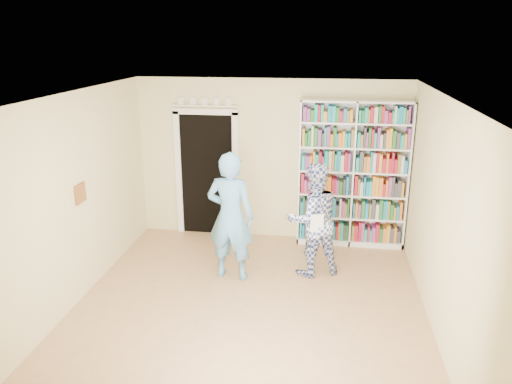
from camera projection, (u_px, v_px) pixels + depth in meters
floor at (248, 309)px, 6.40m from camera, size 5.00×5.00×0.00m
ceiling at (247, 97)px, 5.58m from camera, size 5.00×5.00×0.00m
wall_back at (271, 160)px, 8.35m from camera, size 4.50×0.00×4.50m
wall_left at (72, 202)px, 6.29m from camera, size 0.00×5.00×5.00m
wall_right at (442, 220)px, 5.68m from camera, size 0.00×5.00×5.00m
bookshelf at (353, 174)px, 8.06m from camera, size 1.74×0.33×2.40m
doorway at (207, 168)px, 8.52m from camera, size 1.10×0.08×2.43m
wall_art at (80, 193)px, 6.46m from camera, size 0.03×0.25×0.25m
man_blue at (231, 217)px, 6.99m from camera, size 0.73×0.52×1.86m
man_plaid at (313, 219)px, 7.13m from camera, size 1.00×0.90×1.67m
paper_sheet at (317, 223)px, 6.85m from camera, size 0.18×0.05×0.26m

